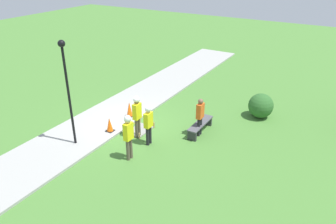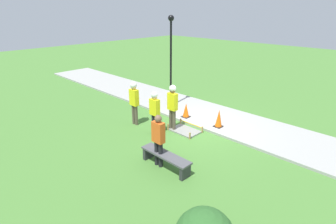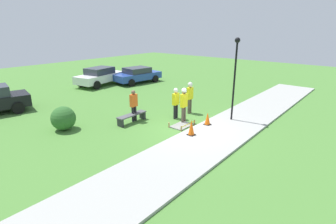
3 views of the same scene
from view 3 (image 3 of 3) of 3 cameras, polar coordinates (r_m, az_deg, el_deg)
ground_plane at (r=13.36m, az=4.71°, el=-3.90°), size 60.00×60.00×0.00m
sidewalk at (r=12.64m, az=10.06°, el=-5.19°), size 28.00×2.87×0.10m
wet_concrete_patch at (r=13.81m, az=3.04°, el=-2.96°), size 1.23×0.84×0.28m
traffic_cone_near_patch at (r=12.38m, az=5.11°, el=-3.38°), size 0.34×0.34×0.75m
traffic_cone_far_patch at (r=13.80m, az=8.60°, el=-1.45°), size 0.34×0.34×0.65m
park_bench at (r=14.35m, az=-7.87°, el=-0.99°), size 1.83×0.44×0.48m
worker_supervisor at (r=14.62m, az=1.70°, el=2.49°), size 0.40×0.26×1.78m
worker_assistant at (r=15.59m, az=4.79°, el=3.82°), size 0.40×0.28×1.91m
worker_trainee at (r=13.95m, az=3.47°, el=2.24°), size 0.40×0.28×1.94m
bystander_in_orange_shirt at (r=14.35m, az=-7.47°, el=1.79°), size 0.40×0.23×1.76m
lamppost_near at (r=14.25m, az=14.44°, el=9.19°), size 0.28×0.28×4.38m
parked_car_blue at (r=24.70m, az=-6.73°, el=8.07°), size 4.63×2.59×1.42m
parked_car_white at (r=24.23m, az=-14.59°, el=7.60°), size 4.78×2.67×1.57m
shrub_rounded_near at (r=14.15m, az=-21.82°, el=-1.29°), size 1.21×1.21×1.21m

